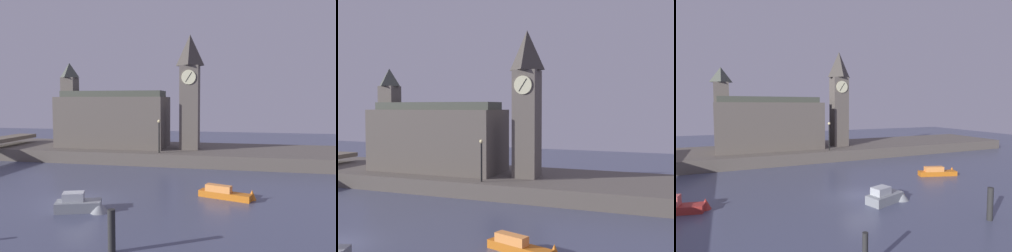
{
  "view_description": "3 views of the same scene",
  "coord_description": "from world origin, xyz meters",
  "views": [
    {
      "loc": [
        12.04,
        -23.84,
        7.67
      ],
      "look_at": [
        3.89,
        15.51,
        4.65
      ],
      "focal_mm": 36.72,
      "sensor_mm": 36.0,
      "label": 1
    },
    {
      "loc": [
        18.95,
        -19.06,
        8.42
      ],
      "look_at": [
        4.8,
        16.46,
        6.63
      ],
      "focal_mm": 44.05,
      "sensor_mm": 36.0,
      "label": 2
    },
    {
      "loc": [
        -10.28,
        -20.95,
        7.66
      ],
      "look_at": [
        5.11,
        15.16,
        4.82
      ],
      "focal_mm": 29.92,
      "sensor_mm": 36.0,
      "label": 3
    }
  ],
  "objects": [
    {
      "name": "parliament_hall",
      "position": [
        -4.78,
        19.51,
        5.18
      ],
      "size": [
        14.4,
        5.98,
        11.23
      ],
      "color": "#5B544C",
      "rests_on": "far_embankment"
    },
    {
      "name": "clock_tower",
      "position": [
        5.96,
        19.08,
        8.95
      ],
      "size": [
        2.55,
        2.59,
        14.33
      ],
      "color": "#5B544C",
      "rests_on": "far_embankment"
    },
    {
      "name": "boat_patrol_orange",
      "position": [
        11.41,
        2.87,
        0.37
      ],
      "size": [
        4.73,
        2.15,
        1.28
      ],
      "color": "orange",
      "rests_on": "ground"
    },
    {
      "name": "streetlamp",
      "position": [
        2.89,
        15.15,
        3.94
      ],
      "size": [
        0.36,
        0.36,
        3.91
      ],
      "color": "black",
      "rests_on": "far_embankment"
    },
    {
      "name": "far_embankment",
      "position": [
        0.0,
        20.0,
        0.75
      ],
      "size": [
        70.0,
        12.0,
        1.5
      ],
      "primitive_type": "cube",
      "color": "#5B544C",
      "rests_on": "ground"
    }
  ]
}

